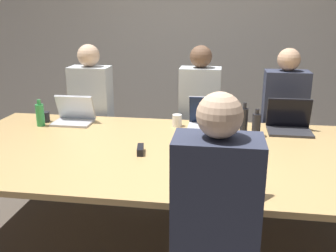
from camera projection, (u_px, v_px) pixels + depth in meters
ground_plane at (176, 241)px, 2.98m from camera, size 24.00×24.00×0.00m
curtain_wall at (200, 40)px, 4.73m from camera, size 12.00×0.06×2.80m
conference_table at (177, 156)px, 2.76m from camera, size 3.47×1.60×0.78m
laptop_far_left at (74, 115)px, 3.40m from camera, size 0.35×0.25×0.25m
person_far_left at (92, 117)px, 3.85m from camera, size 0.40×0.24×1.45m
cup_far_left at (45, 117)px, 3.44m from camera, size 0.08×0.08×0.09m
bottle_far_left at (40, 115)px, 3.30m from camera, size 0.07×0.07×0.24m
laptop_far_right at (289, 122)px, 3.16m from camera, size 0.36×0.27×0.27m
person_far_right at (283, 126)px, 3.59m from camera, size 0.40×0.24×1.43m
bottle_far_right at (256, 124)px, 3.03m from camera, size 0.07×0.07×0.23m
laptop_near_midright at (229, 181)px, 2.08m from camera, size 0.35×0.25×0.24m
person_near_midright at (214, 243)px, 1.78m from camera, size 0.40×0.24×1.43m
laptop_far_center at (208, 119)px, 3.27m from camera, size 0.35×0.26×0.26m
person_far_center at (199, 120)px, 3.78m from camera, size 0.40×0.24×1.44m
cup_far_center at (177, 120)px, 3.30m from camera, size 0.08×0.08×0.10m
bottle_far_center at (244, 120)px, 3.09m from camera, size 0.06×0.06×0.26m
stapler at (140, 150)px, 2.68m from camera, size 0.07×0.16×0.05m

